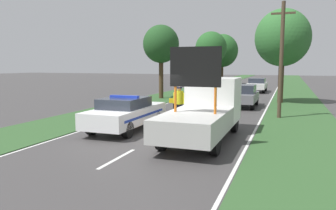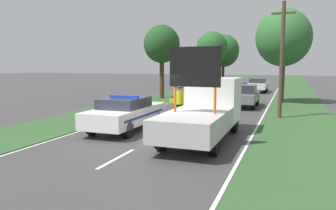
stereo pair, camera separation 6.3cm
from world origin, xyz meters
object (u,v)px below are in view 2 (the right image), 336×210
Objects in this scene: traffic_cone_behind_barrier at (215,116)px; utility_pole at (282,59)px; traffic_cone_centre_front at (155,111)px; work_truck at (206,109)px; police_officer at (180,101)px; roadside_tree_near_right at (283,38)px; traffic_cone_near_police at (171,130)px; queued_car_hatch_blue at (208,89)px; roadside_tree_mid_right at (223,51)px; roadside_tree_far_left at (212,48)px; queued_car_van_white at (258,85)px; police_car at (126,113)px; roadside_tree_near_left at (162,45)px; traffic_cone_near_truck at (175,112)px; road_barrier at (192,103)px; traffic_cone_lane_edge at (154,126)px; pedestrian_civilian at (200,103)px; queued_car_suv_grey at (244,95)px; roadside_tree_mid_left at (207,55)px.

utility_pole is at bearing 42.54° from traffic_cone_behind_barrier.
utility_pole reaches higher than traffic_cone_centre_front.
utility_pole reaches higher than work_truck.
police_officer reaches higher than traffic_cone_behind_barrier.
traffic_cone_behind_barrier is 0.11× the size of roadside_tree_near_right.
traffic_cone_near_police is 0.10× the size of queued_car_hatch_blue.
traffic_cone_centre_front is 3.70m from traffic_cone_behind_barrier.
roadside_tree_near_right reaches higher than traffic_cone_centre_front.
roadside_tree_mid_right is at bearing 106.76° from utility_pole.
roadside_tree_mid_right is 1.04× the size of roadside_tree_far_left.
queued_car_van_white is 0.75× the size of utility_pole.
queued_car_van_white is (-0.07, 22.52, -0.34)m from work_truck.
roadside_tree_mid_right reaches higher than police_car.
police_officer is at bearing -58.86° from work_truck.
utility_pole reaches higher than police_officer.
police_officer is 0.25× the size of roadside_tree_mid_right.
roadside_tree_near_left is 14.39m from roadside_tree_far_left.
traffic_cone_near_police is at bearing -72.96° from traffic_cone_near_truck.
work_truck reaches higher than queued_car_van_white.
traffic_cone_lane_edge is at bearing -102.31° from road_barrier.
roadside_tree_near_left reaches higher than pedestrian_civilian.
road_barrier is 2.23m from traffic_cone_centre_front.
pedestrian_civilian is 31.81m from roadside_tree_mid_right.
traffic_cone_behind_barrier is 0.11× the size of roadside_tree_far_left.
traffic_cone_behind_barrier reaches higher than traffic_cone_near_truck.
road_barrier is 4.05× the size of traffic_cone_lane_edge.
queued_car_van_white is (-0.24, 12.64, -0.01)m from queued_car_suv_grey.
traffic_cone_near_truck reaches higher than traffic_cone_near_police.
queued_car_suv_grey is (4.06, 5.72, 0.51)m from traffic_cone_centre_front.
traffic_cone_near_truck is 24.09m from roadside_tree_far_left.
queued_car_hatch_blue is at bearing 98.19° from traffic_cone_near_police.
work_truck reaches higher than traffic_cone_centre_front.
work_truck is 1.34× the size of queued_car_van_white.
queued_car_hatch_blue is at bearing 95.22° from traffic_cone_lane_edge.
police_car is 1.95× the size of road_barrier.
traffic_cone_lane_edge is 35.31m from roadside_tree_mid_right.
roadside_tree_mid_right reaches higher than roadside_tree_near_right.
roadside_tree_near_right reaches higher than queued_car_hatch_blue.
traffic_cone_centre_front is 0.12× the size of queued_car_hatch_blue.
pedestrian_civilian is at bearing -110.68° from roadside_tree_near_right.
work_truck reaches higher than road_barrier.
traffic_cone_lane_edge is at bearing -11.63° from police_car.
police_officer is at bearing 88.31° from traffic_cone_lane_edge.
queued_car_hatch_blue is 20.06m from roadside_tree_mid_right.
work_truck is 31.88m from roadside_tree_mid_left.
roadside_tree_near_left is (-3.44, -2.17, 3.74)m from queued_car_hatch_blue.
traffic_cone_near_police is 0.08× the size of roadside_tree_near_left.
utility_pole is (6.18, -9.46, 2.40)m from queued_car_hatch_blue.
queued_car_van_white is (1.11, 18.90, -0.13)m from pedestrian_civilian.
police_officer is 1.13× the size of pedestrian_civilian.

